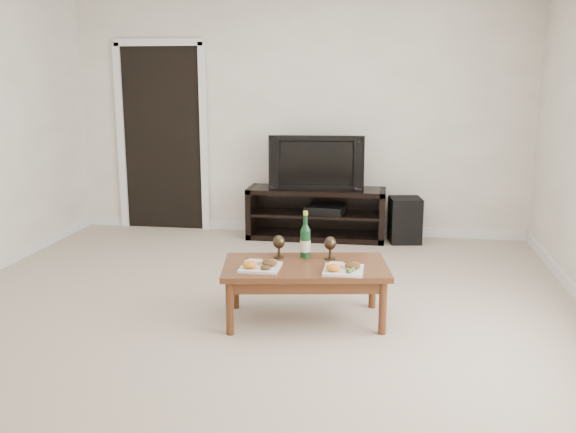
# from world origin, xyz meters

# --- Properties ---
(floor) EXTENTS (5.50, 5.50, 0.00)m
(floor) POSITION_xyz_m (0.00, 0.00, 0.00)
(floor) COLOR #C0AE9A
(floor) RESTS_ON ground
(back_wall) EXTENTS (5.00, 0.04, 2.60)m
(back_wall) POSITION_xyz_m (0.00, 2.77, 1.30)
(back_wall) COLOR white
(back_wall) RESTS_ON ground
(doorway) EXTENTS (0.90, 0.02, 2.05)m
(doorway) POSITION_xyz_m (-1.55, 2.73, 1.02)
(doorway) COLOR black
(doorway) RESTS_ON ground
(media_console) EXTENTS (1.47, 0.45, 0.55)m
(media_console) POSITION_xyz_m (0.24, 2.50, 0.28)
(media_console) COLOR black
(media_console) RESTS_ON ground
(television) EXTENTS (1.01, 0.21, 0.58)m
(television) POSITION_xyz_m (0.24, 2.50, 0.84)
(television) COLOR black
(television) RESTS_ON media_console
(av_receiver) EXTENTS (0.44, 0.35, 0.08)m
(av_receiver) POSITION_xyz_m (0.33, 2.48, 0.33)
(av_receiver) COLOR black
(av_receiver) RESTS_ON media_console
(subwoofer) EXTENTS (0.37, 0.37, 0.48)m
(subwoofer) POSITION_xyz_m (1.18, 2.48, 0.24)
(subwoofer) COLOR black
(subwoofer) RESTS_ON ground
(coffee_table) EXTENTS (1.25, 0.81, 0.42)m
(coffee_table) POSITION_xyz_m (0.43, 0.11, 0.21)
(coffee_table) COLOR brown
(coffee_table) RESTS_ON ground
(plate_left) EXTENTS (0.27, 0.27, 0.07)m
(plate_left) POSITION_xyz_m (0.13, -0.04, 0.45)
(plate_left) COLOR white
(plate_left) RESTS_ON coffee_table
(plate_right) EXTENTS (0.27, 0.27, 0.07)m
(plate_right) POSITION_xyz_m (0.71, -0.02, 0.45)
(plate_right) COLOR white
(plate_right) RESTS_ON coffee_table
(wine_bottle) EXTENTS (0.07, 0.07, 0.35)m
(wine_bottle) POSITION_xyz_m (0.40, 0.29, 0.59)
(wine_bottle) COLOR #103C1C
(wine_bottle) RESTS_ON coffee_table
(goblet_left) EXTENTS (0.09, 0.09, 0.17)m
(goblet_left) POSITION_xyz_m (0.21, 0.25, 0.51)
(goblet_left) COLOR #32281B
(goblet_left) RESTS_ON coffee_table
(goblet_right) EXTENTS (0.09, 0.09, 0.17)m
(goblet_right) POSITION_xyz_m (0.59, 0.27, 0.51)
(goblet_right) COLOR #32281B
(goblet_right) RESTS_ON coffee_table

